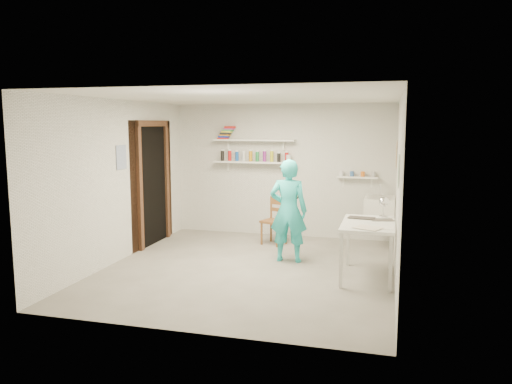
% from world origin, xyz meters
% --- Properties ---
extents(floor, '(4.00, 4.50, 0.02)m').
position_xyz_m(floor, '(0.00, 0.00, -0.01)').
color(floor, slate).
rests_on(floor, ground).
extents(ceiling, '(4.00, 4.50, 0.02)m').
position_xyz_m(ceiling, '(0.00, 0.00, 2.41)').
color(ceiling, silver).
rests_on(ceiling, wall_back).
extents(wall_back, '(4.00, 0.02, 2.40)m').
position_xyz_m(wall_back, '(0.00, 2.26, 1.20)').
color(wall_back, silver).
rests_on(wall_back, ground).
extents(wall_front, '(4.00, 0.02, 2.40)m').
position_xyz_m(wall_front, '(0.00, -2.26, 1.20)').
color(wall_front, silver).
rests_on(wall_front, ground).
extents(wall_left, '(0.02, 4.50, 2.40)m').
position_xyz_m(wall_left, '(-2.01, 0.00, 1.20)').
color(wall_left, silver).
rests_on(wall_left, ground).
extents(wall_right, '(0.02, 4.50, 2.40)m').
position_xyz_m(wall_right, '(2.01, 0.00, 1.20)').
color(wall_right, silver).
rests_on(wall_right, ground).
extents(doorway_recess, '(0.02, 0.90, 2.00)m').
position_xyz_m(doorway_recess, '(-1.99, 1.05, 1.00)').
color(doorway_recess, black).
rests_on(doorway_recess, wall_left).
extents(corridor_box, '(1.40, 1.50, 2.10)m').
position_xyz_m(corridor_box, '(-2.70, 1.05, 1.05)').
color(corridor_box, brown).
rests_on(corridor_box, ground).
extents(door_lintel, '(0.06, 1.05, 0.10)m').
position_xyz_m(door_lintel, '(-1.97, 1.05, 2.05)').
color(door_lintel, brown).
rests_on(door_lintel, wall_left).
extents(door_jamb_near, '(0.06, 0.10, 2.00)m').
position_xyz_m(door_jamb_near, '(-1.97, 0.55, 1.00)').
color(door_jamb_near, brown).
rests_on(door_jamb_near, ground).
extents(door_jamb_far, '(0.06, 0.10, 2.00)m').
position_xyz_m(door_jamb_far, '(-1.97, 1.55, 1.00)').
color(door_jamb_far, brown).
rests_on(door_jamb_far, ground).
extents(shelf_lower, '(1.50, 0.22, 0.03)m').
position_xyz_m(shelf_lower, '(-0.50, 2.13, 1.35)').
color(shelf_lower, white).
rests_on(shelf_lower, wall_back).
extents(shelf_upper, '(1.50, 0.22, 0.03)m').
position_xyz_m(shelf_upper, '(-0.50, 2.13, 1.75)').
color(shelf_upper, white).
rests_on(shelf_upper, wall_back).
extents(ledge_shelf, '(0.70, 0.14, 0.03)m').
position_xyz_m(ledge_shelf, '(1.35, 2.17, 1.12)').
color(ledge_shelf, white).
rests_on(ledge_shelf, wall_back).
extents(poster_left, '(0.01, 0.28, 0.36)m').
position_xyz_m(poster_left, '(-1.99, 0.05, 1.55)').
color(poster_left, '#334C7F').
rests_on(poster_left, wall_left).
extents(poster_right_a, '(0.01, 0.34, 0.42)m').
position_xyz_m(poster_right_a, '(1.99, 1.80, 1.55)').
color(poster_right_a, '#995933').
rests_on(poster_right_a, wall_right).
extents(poster_right_b, '(0.01, 0.30, 0.38)m').
position_xyz_m(poster_right_b, '(1.99, -0.55, 1.50)').
color(poster_right_b, '#3F724C').
rests_on(poster_right_b, wall_right).
extents(belfast_sink, '(0.48, 0.60, 0.30)m').
position_xyz_m(belfast_sink, '(1.75, 1.70, 0.70)').
color(belfast_sink, white).
rests_on(belfast_sink, wall_right).
extents(man, '(0.57, 0.38, 1.53)m').
position_xyz_m(man, '(0.46, 0.54, 0.77)').
color(man, '#28CACB').
rests_on(man, ground).
extents(wall_clock, '(0.28, 0.04, 0.28)m').
position_xyz_m(wall_clock, '(0.47, 0.76, 1.02)').
color(wall_clock, beige).
rests_on(wall_clock, man).
extents(wooden_chair, '(0.47, 0.46, 0.79)m').
position_xyz_m(wooden_chair, '(0.02, 1.51, 0.40)').
color(wooden_chair, brown).
rests_on(wooden_chair, ground).
extents(work_table, '(0.68, 1.13, 0.75)m').
position_xyz_m(work_table, '(1.64, 0.02, 0.38)').
color(work_table, silver).
rests_on(work_table, ground).
extents(desk_lamp, '(0.14, 0.14, 0.14)m').
position_xyz_m(desk_lamp, '(1.83, 0.47, 0.97)').
color(desk_lamp, silver).
rests_on(desk_lamp, work_table).
extents(spray_cans, '(1.32, 0.06, 0.17)m').
position_xyz_m(spray_cans, '(-0.50, 2.13, 1.45)').
color(spray_cans, black).
rests_on(spray_cans, shelf_lower).
extents(book_stack, '(0.32, 0.14, 0.22)m').
position_xyz_m(book_stack, '(-1.03, 2.13, 1.88)').
color(book_stack, red).
rests_on(book_stack, shelf_upper).
extents(ledge_pots, '(0.48, 0.07, 0.09)m').
position_xyz_m(ledge_pots, '(1.35, 2.17, 1.18)').
color(ledge_pots, silver).
rests_on(ledge_pots, ledge_shelf).
extents(papers, '(0.30, 0.22, 0.02)m').
position_xyz_m(papers, '(1.64, 0.02, 0.76)').
color(papers, silver).
rests_on(papers, work_table).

